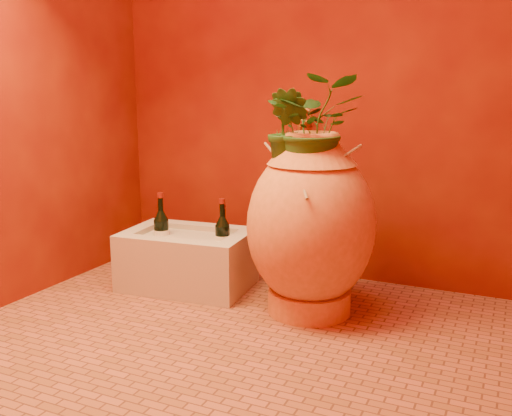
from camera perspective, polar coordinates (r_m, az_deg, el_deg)
The scene contains 11 objects.
floor at distance 2.53m, azimuth -1.32°, elevation -13.03°, with size 2.50×2.50×0.00m, color #964931.
wall_back at distance 3.22m, azimuth 6.72°, elevation 15.13°, with size 2.50×0.02×2.50m, color #5E0C05.
wall_left at distance 3.06m, azimuth -23.67°, elevation 14.41°, with size 0.02×2.00×2.50m, color #5E0C05.
amphora at distance 2.70m, azimuth 5.49°, elevation -1.70°, with size 0.80×0.80×0.87m.
stone_basin at distance 3.13m, azimuth -6.85°, elevation -5.21°, with size 0.71×0.52×0.31m.
wine_bottle_a at distance 3.03m, azimuth -3.27°, elevation -3.19°, with size 0.07×0.07×0.30m.
wine_bottle_b at distance 3.01m, azimuth -3.37°, elevation -3.02°, with size 0.08×0.08×0.33m.
wine_bottle_c at distance 3.15m, azimuth -9.43°, elevation -2.43°, with size 0.08×0.08×0.34m.
wall_tap at distance 3.16m, azimuth 4.79°, elevation 8.39°, with size 0.08×0.17×0.19m.
plant_main at distance 2.61m, azimuth 5.89°, elevation 8.03°, with size 0.42×0.36×0.47m, color #20491A.
plant_side at distance 2.60m, azimuth 3.26°, elevation 7.81°, with size 0.20×0.16×0.37m, color #20491A.
Camera 1 is at (1.01, -2.05, 1.07)m, focal length 40.00 mm.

